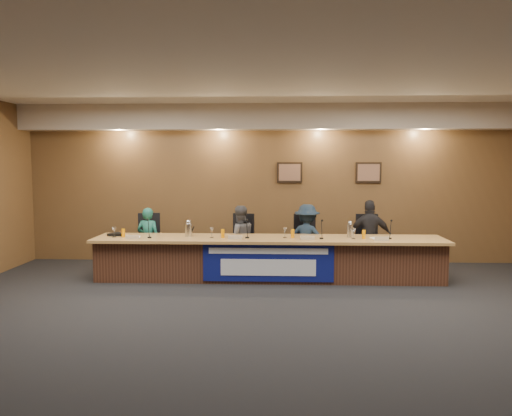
# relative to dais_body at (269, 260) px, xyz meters

# --- Properties ---
(floor) EXTENTS (10.00, 10.00, 0.00)m
(floor) POSITION_rel_dais_body_xyz_m (0.00, -2.40, -0.35)
(floor) COLOR black
(floor) RESTS_ON ground
(ceiling) EXTENTS (10.00, 8.00, 0.04)m
(ceiling) POSITION_rel_dais_body_xyz_m (0.00, -2.40, 2.85)
(ceiling) COLOR silver
(ceiling) RESTS_ON wall_back
(wall_back) EXTENTS (10.00, 0.04, 3.20)m
(wall_back) POSITION_rel_dais_body_xyz_m (0.00, 1.60, 1.25)
(wall_back) COLOR brown
(wall_back) RESTS_ON floor
(soffit) EXTENTS (10.00, 0.50, 0.50)m
(soffit) POSITION_rel_dais_body_xyz_m (0.00, 1.35, 2.60)
(soffit) COLOR beige
(soffit) RESTS_ON wall_back
(dais_body) EXTENTS (6.00, 0.80, 0.70)m
(dais_body) POSITION_rel_dais_body_xyz_m (0.00, 0.00, 0.00)
(dais_body) COLOR #4B2A1B
(dais_body) RESTS_ON floor
(dais_top) EXTENTS (6.10, 0.95, 0.05)m
(dais_top) POSITION_rel_dais_body_xyz_m (0.00, -0.05, 0.38)
(dais_top) COLOR #AB7E45
(dais_top) RESTS_ON dais_body
(banner) EXTENTS (2.20, 0.02, 0.65)m
(banner) POSITION_rel_dais_body_xyz_m (0.00, -0.41, 0.03)
(banner) COLOR navy
(banner) RESTS_ON dais_body
(banner_text_upper) EXTENTS (2.00, 0.01, 0.10)m
(banner_text_upper) POSITION_rel_dais_body_xyz_m (0.00, -0.43, 0.23)
(banner_text_upper) COLOR silver
(banner_text_upper) RESTS_ON banner
(banner_text_lower) EXTENTS (1.60, 0.01, 0.28)m
(banner_text_lower) POSITION_rel_dais_body_xyz_m (0.00, -0.43, -0.05)
(banner_text_lower) COLOR silver
(banner_text_lower) RESTS_ON banner
(wall_photo_left) EXTENTS (0.52, 0.04, 0.42)m
(wall_photo_left) POSITION_rel_dais_body_xyz_m (0.40, 1.57, 1.50)
(wall_photo_left) COLOR black
(wall_photo_left) RESTS_ON wall_back
(wall_photo_right) EXTENTS (0.52, 0.04, 0.42)m
(wall_photo_right) POSITION_rel_dais_body_xyz_m (2.00, 1.57, 1.50)
(wall_photo_right) COLOR black
(wall_photo_right) RESTS_ON wall_back
(panelist_a) EXTENTS (0.48, 0.35, 1.21)m
(panelist_a) POSITION_rel_dais_body_xyz_m (-2.29, 0.57, 0.26)
(panelist_a) COLOR #1B5F53
(panelist_a) RESTS_ON floor
(panelist_b) EXTENTS (0.73, 0.65, 1.25)m
(panelist_b) POSITION_rel_dais_body_xyz_m (-0.56, 0.57, 0.28)
(panelist_b) COLOR #4B4B50
(panelist_b) RESTS_ON floor
(panelist_c) EXTENTS (0.93, 0.70, 1.28)m
(panelist_c) POSITION_rel_dais_body_xyz_m (0.71, 0.57, 0.29)
(panelist_c) COLOR #142232
(panelist_c) RESTS_ON floor
(panelist_d) EXTENTS (0.82, 0.38, 1.37)m
(panelist_d) POSITION_rel_dais_body_xyz_m (1.87, 0.57, 0.33)
(panelist_d) COLOR black
(panelist_d) RESTS_ON floor
(office_chair_a) EXTENTS (0.59, 0.59, 0.08)m
(office_chair_a) POSITION_rel_dais_body_xyz_m (-2.29, 0.67, 0.13)
(office_chair_a) COLOR black
(office_chair_a) RESTS_ON floor
(office_chair_b) EXTENTS (0.59, 0.59, 0.08)m
(office_chair_b) POSITION_rel_dais_body_xyz_m (-0.56, 0.67, 0.13)
(office_chair_b) COLOR black
(office_chair_b) RESTS_ON floor
(office_chair_c) EXTENTS (0.54, 0.54, 0.08)m
(office_chair_c) POSITION_rel_dais_body_xyz_m (0.71, 0.67, 0.13)
(office_chair_c) COLOR black
(office_chair_c) RESTS_ON floor
(office_chair_d) EXTENTS (0.49, 0.49, 0.08)m
(office_chair_d) POSITION_rel_dais_body_xyz_m (1.87, 0.67, 0.13)
(office_chair_d) COLOR black
(office_chair_d) RESTS_ON floor
(nameplate_a) EXTENTS (0.24, 0.08, 0.10)m
(nameplate_a) POSITION_rel_dais_body_xyz_m (-2.33, -0.34, 0.45)
(nameplate_a) COLOR white
(nameplate_a) RESTS_ON dais_top
(microphone_a) EXTENTS (0.07, 0.07, 0.02)m
(microphone_a) POSITION_rel_dais_body_xyz_m (-2.07, -0.18, 0.41)
(microphone_a) COLOR black
(microphone_a) RESTS_ON dais_top
(juice_glass_a) EXTENTS (0.06, 0.06, 0.15)m
(juice_glass_a) POSITION_rel_dais_body_xyz_m (-2.55, -0.12, 0.47)
(juice_glass_a) COLOR #FF9602
(juice_glass_a) RESTS_ON dais_top
(water_glass_a) EXTENTS (0.08, 0.08, 0.18)m
(water_glass_a) POSITION_rel_dais_body_xyz_m (-2.71, -0.12, 0.49)
(water_glass_a) COLOR silver
(water_glass_a) RESTS_ON dais_top
(nameplate_b) EXTENTS (0.24, 0.08, 0.10)m
(nameplate_b) POSITION_rel_dais_body_xyz_m (-0.57, -0.28, 0.45)
(nameplate_b) COLOR white
(nameplate_b) RESTS_ON dais_top
(microphone_b) EXTENTS (0.07, 0.07, 0.02)m
(microphone_b) POSITION_rel_dais_body_xyz_m (-0.37, -0.13, 0.41)
(microphone_b) COLOR black
(microphone_b) RESTS_ON dais_top
(juice_glass_b) EXTENTS (0.06, 0.06, 0.15)m
(juice_glass_b) POSITION_rel_dais_body_xyz_m (-0.80, -0.11, 0.47)
(juice_glass_b) COLOR #FF9602
(juice_glass_b) RESTS_ON dais_top
(water_glass_b) EXTENTS (0.08, 0.08, 0.18)m
(water_glass_b) POSITION_rel_dais_body_xyz_m (-0.99, -0.12, 0.49)
(water_glass_b) COLOR silver
(water_glass_b) RESTS_ON dais_top
(nameplate_c) EXTENTS (0.24, 0.08, 0.10)m
(nameplate_c) POSITION_rel_dais_body_xyz_m (0.67, -0.29, 0.45)
(nameplate_c) COLOR white
(nameplate_c) RESTS_ON dais_top
(microphone_c) EXTENTS (0.07, 0.07, 0.02)m
(microphone_c) POSITION_rel_dais_body_xyz_m (0.91, -0.15, 0.41)
(microphone_c) COLOR black
(microphone_c) RESTS_ON dais_top
(juice_glass_c) EXTENTS (0.06, 0.06, 0.15)m
(juice_glass_c) POSITION_rel_dais_body_xyz_m (0.42, -0.06, 0.47)
(juice_glass_c) COLOR #FF9602
(juice_glass_c) RESTS_ON dais_top
(water_glass_c) EXTENTS (0.08, 0.08, 0.18)m
(water_glass_c) POSITION_rel_dais_body_xyz_m (0.28, -0.06, 0.49)
(water_glass_c) COLOR silver
(water_glass_c) RESTS_ON dais_top
(nameplate_d) EXTENTS (0.24, 0.08, 0.10)m
(nameplate_d) POSITION_rel_dais_body_xyz_m (1.90, -0.34, 0.45)
(nameplate_d) COLOR white
(nameplate_d) RESTS_ON dais_top
(microphone_d) EXTENTS (0.07, 0.07, 0.02)m
(microphone_d) POSITION_rel_dais_body_xyz_m (2.08, -0.12, 0.41)
(microphone_d) COLOR black
(microphone_d) RESTS_ON dais_top
(juice_glass_d) EXTENTS (0.06, 0.06, 0.15)m
(juice_glass_d) POSITION_rel_dais_body_xyz_m (1.64, -0.10, 0.47)
(juice_glass_d) COLOR #FF9602
(juice_glass_d) RESTS_ON dais_top
(water_glass_d) EXTENTS (0.08, 0.08, 0.18)m
(water_glass_d) POSITION_rel_dais_body_xyz_m (1.46, -0.14, 0.49)
(water_glass_d) COLOR silver
(water_glass_d) RESTS_ON dais_top
(carafe_left) EXTENTS (0.13, 0.13, 0.23)m
(carafe_left) POSITION_rel_dais_body_xyz_m (-1.42, 0.03, 0.51)
(carafe_left) COLOR silver
(carafe_left) RESTS_ON dais_top
(carafe_right) EXTENTS (0.11, 0.11, 0.24)m
(carafe_right) POSITION_rel_dais_body_xyz_m (1.42, 0.03, 0.52)
(carafe_right) COLOR silver
(carafe_right) RESTS_ON dais_top
(speakerphone) EXTENTS (0.32, 0.32, 0.05)m
(speakerphone) POSITION_rel_dais_body_xyz_m (-2.73, 0.05, 0.43)
(speakerphone) COLOR black
(speakerphone) RESTS_ON dais_top
(paper_stack) EXTENTS (0.26, 0.33, 0.01)m
(paper_stack) POSITION_rel_dais_body_xyz_m (1.89, -0.10, 0.40)
(paper_stack) COLOR white
(paper_stack) RESTS_ON dais_top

